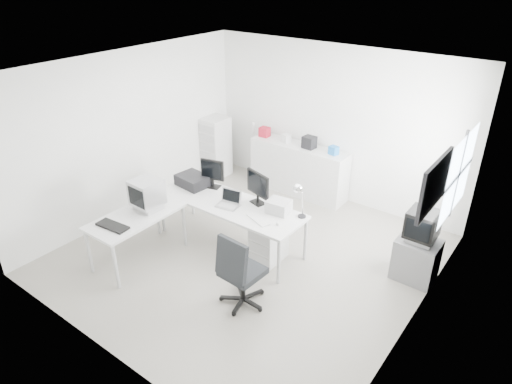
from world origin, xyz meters
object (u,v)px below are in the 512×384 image
Objects in this scene: sideboard at (298,169)px; filing_cabinet at (216,147)px; main_desk at (230,224)px; drawer_pedestal at (269,242)px; lcd_monitor_large at (258,188)px; office_chair at (243,268)px; crt_monitor at (147,194)px; lcd_monitor_small at (213,173)px; laptop at (228,199)px; tv_cabinet at (416,259)px; laser_printer at (279,206)px; side_desk at (139,237)px; inkjet_printer at (193,180)px; crt_tv at (422,227)px.

sideboard is 1.80m from filing_cabinet.
drawer_pedestal is at bearing 4.09° from main_desk.
lcd_monitor_large is at bearing -76.30° from sideboard.
main_desk is 4.78× the size of lcd_monitor_large.
office_chair is (0.65, -1.20, -0.46)m from lcd_monitor_large.
crt_monitor is 0.25× the size of sideboard.
crt_monitor is 0.40× the size of filing_cabinet.
lcd_monitor_small is 2.10m from filing_cabinet.
lcd_monitor_small reaches higher than laptop.
laptop is 0.61× the size of tv_cabinet.
drawer_pedestal is 1.85× the size of laser_printer.
lcd_monitor_small reaches higher than tv_cabinet.
lcd_monitor_small is 2.04m from sideboard.
side_desk is 0.73× the size of sideboard.
lcd_monitor_large is at bearing -14.27° from lcd_monitor_small.
inkjet_printer is 1.60m from laser_printer.
sideboard is (-2.74, 1.27, 0.17)m from tv_cabinet.
office_chair is 0.57× the size of sideboard.
laptop is 1.16× the size of laser_printer.
lcd_monitor_small reaches higher than inkjet_printer.
drawer_pedestal is 1.23× the size of crt_monitor.
laptop is 0.30× the size of filing_cabinet.
laptop is 0.75× the size of crt_tv.
drawer_pedestal is at bearing -155.90° from crt_tv.
laptop is at bearing -158.57° from tv_cabinet.
tv_cabinet is 0.50× the size of filing_cabinet.
lcd_monitor_large reaches higher than office_chair.
lcd_monitor_large reaches higher than drawer_pedestal.
filing_cabinet is (-1.88, 1.83, 0.24)m from main_desk.
laptop is 0.20× the size of sideboard.
filing_cabinet reaches higher than sideboard.
inkjet_printer reaches higher than main_desk.
tv_cabinet is at bearing -11.59° from filing_cabinet.
main_desk is 1.39m from office_chair.
laser_printer is 2.06m from tv_cabinet.
inkjet_printer is 1.55× the size of laser_printer.
main_desk is 6.40× the size of laptop.
laser_printer is 0.30× the size of office_chair.
tv_cabinet is at bearing 90.00° from crt_tv.
lcd_monitor_small is 1.52× the size of laser_printer.
main_desk is 4.80× the size of crt_tv.
crt_monitor is at bearing -149.86° from drawer_pedestal.
lcd_monitor_small is 0.26× the size of sideboard.
main_desk is 0.76m from lcd_monitor_large.
laptop is at bearing -167.01° from drawer_pedestal.
crt_monitor is (0.00, 0.25, 0.62)m from side_desk.
inkjet_printer is at bearing -166.89° from tv_cabinet.
lcd_monitor_small is 0.40× the size of filing_cabinet.
laptop reaches higher than main_desk.
lcd_monitor_small is at bearing 145.81° from office_chair.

